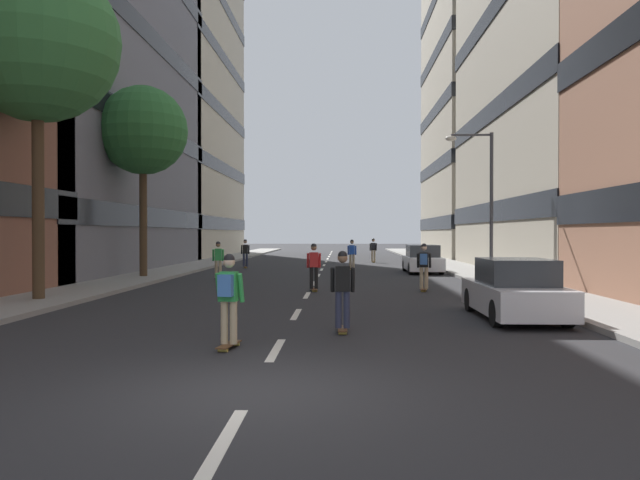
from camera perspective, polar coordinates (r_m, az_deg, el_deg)
The scene contains 21 objects.
ground_plane at distance 37.15m, azimuth 0.18°, elevation -2.69°, with size 172.30×172.30×0.00m, color #28282B.
sidewalk_left at distance 41.78m, azimuth -10.91°, elevation -2.23°, with size 2.77×78.97×0.14m, color gray.
sidewalk_right at distance 41.29m, azimuth 11.74°, elevation -2.27°, with size 2.77×78.97×0.14m, color gray.
lane_markings at distance 38.93m, azimuth 0.27°, elevation -2.53°, with size 0.16×67.20×0.01m.
building_left_mid at distance 41.44m, azimuth -25.64°, elevation 19.13°, with size 15.02×23.91×30.49m.
building_left_far at distance 60.62m, azimuth -15.87°, elevation 12.98°, with size 15.02×21.69×30.07m.
building_right_mid at distance 39.28m, azimuth 26.50°, elevation 13.95°, with size 15.02×21.63×22.30m.
building_right_far at distance 59.94m, azimuth 17.75°, elevation 13.17°, with size 15.02×18.56×30.18m.
parked_car_near at distance 33.89m, azimuth 9.44°, elevation -1.83°, with size 1.82×4.40×1.52m.
parked_car_mid at distance 16.33m, azimuth 17.55°, elevation -4.53°, with size 1.82×4.40×1.52m.
street_tree_near at distance 21.72m, azimuth -24.67°, elevation 16.37°, with size 5.00×5.00×10.46m.
street_tree_mid at distance 30.59m, azimuth -16.04°, elevation 9.64°, with size 4.16×4.16×8.94m.
streetlamp_right at distance 28.52m, azimuth 14.85°, elevation 4.60°, with size 2.13×0.30×6.50m.
skater_0 at distance 23.22m, azimuth 9.58°, elevation -2.19°, with size 0.56×0.92×1.78m.
skater_1 at distance 28.86m, azimuth -9.40°, elevation -1.70°, with size 0.57×0.92×1.78m.
skater_2 at distance 13.47m, azimuth 2.10°, elevation -4.38°, with size 0.53×0.90×1.78m.
skater_3 at distance 36.57m, azimuth 2.97°, elevation -1.20°, with size 0.54×0.91×1.78m.
skater_4 at distance 11.65m, azimuth -8.45°, elevation -5.02°, with size 0.56×0.92×1.78m.
skater_5 at distance 45.34m, azimuth 4.95°, elevation -0.80°, with size 0.54×0.91×1.78m.
skater_6 at distance 22.94m, azimuth -0.57°, elevation -2.30°, with size 0.56×0.92×1.78m.
skater_7 at distance 38.27m, azimuth -6.92°, elevation -1.12°, with size 0.56×0.92×1.78m.
Camera 1 is at (1.23, -8.35, 2.17)m, focal length 34.62 mm.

